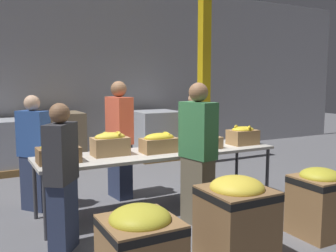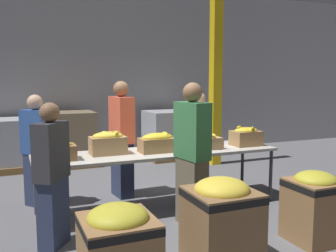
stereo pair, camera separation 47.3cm
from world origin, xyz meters
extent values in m
plane|color=slate|center=(0.00, 0.00, 0.00)|extent=(30.00, 30.00, 0.00)
cube|color=#A8A8AD|center=(0.00, 3.91, 2.00)|extent=(16.00, 0.08, 4.00)
cube|color=beige|center=(0.00, 0.00, 0.78)|extent=(3.35, 0.85, 0.04)
cylinder|color=#38383D|center=(-1.62, -0.37, 0.38)|extent=(0.05, 0.05, 0.76)
cylinder|color=#38383D|center=(1.62, -0.37, 0.38)|extent=(0.05, 0.05, 0.76)
cylinder|color=#38383D|center=(-1.62, 0.37, 0.38)|extent=(0.05, 0.05, 0.76)
cylinder|color=#38383D|center=(1.62, 0.37, 0.38)|extent=(0.05, 0.05, 0.76)
cube|color=olive|center=(-1.39, -0.07, 0.89)|extent=(0.49, 0.31, 0.18)
ellipsoid|color=gold|center=(-1.39, -0.07, 0.99)|extent=(0.41, 0.27, 0.10)
ellipsoid|color=gold|center=(-1.50, -0.08, 1.03)|extent=(0.11, 0.22, 0.04)
ellipsoid|color=gold|center=(-1.34, -0.01, 1.02)|extent=(0.22, 0.14, 0.06)
ellipsoid|color=gold|center=(-1.41, -0.16, 1.01)|extent=(0.16, 0.21, 0.05)
cube|color=tan|center=(-0.70, 0.06, 0.92)|extent=(0.46, 0.29, 0.23)
ellipsoid|color=yellow|center=(-0.70, 0.06, 1.04)|extent=(0.40, 0.25, 0.12)
ellipsoid|color=yellow|center=(-0.61, 0.05, 1.09)|extent=(0.14, 0.13, 0.04)
ellipsoid|color=yellow|center=(-0.60, 0.00, 1.09)|extent=(0.12, 0.18, 0.04)
ellipsoid|color=yellow|center=(-0.72, 0.14, 1.08)|extent=(0.09, 0.16, 0.04)
cube|color=#A37A4C|center=(-0.05, -0.05, 0.90)|extent=(0.49, 0.28, 0.19)
ellipsoid|color=yellow|center=(-0.05, -0.05, 1.00)|extent=(0.43, 0.24, 0.12)
ellipsoid|color=yellow|center=(-0.05, 0.00, 1.03)|extent=(0.13, 0.15, 0.04)
ellipsoid|color=yellow|center=(0.07, -0.03, 1.05)|extent=(0.05, 0.21, 0.04)
cube|color=tan|center=(0.66, -0.07, 0.88)|extent=(0.45, 0.34, 0.17)
ellipsoid|color=yellow|center=(0.66, -0.07, 0.97)|extent=(0.36, 0.28, 0.07)
ellipsoid|color=yellow|center=(0.59, -0.14, 1.01)|extent=(0.17, 0.15, 0.04)
ellipsoid|color=yellow|center=(0.73, -0.17, 1.01)|extent=(0.06, 0.22, 0.05)
ellipsoid|color=yellow|center=(0.68, 0.00, 0.98)|extent=(0.19, 0.11, 0.04)
ellipsoid|color=yellow|center=(0.56, -0.10, 1.00)|extent=(0.15, 0.13, 0.04)
cube|color=#A37A4C|center=(1.36, -0.08, 0.91)|extent=(0.42, 0.30, 0.22)
ellipsoid|color=yellow|center=(1.36, -0.08, 1.03)|extent=(0.36, 0.26, 0.09)
ellipsoid|color=yellow|center=(1.41, -0.11, 1.06)|extent=(0.10, 0.16, 0.06)
ellipsoid|color=yellow|center=(1.28, -0.02, 1.07)|extent=(0.15, 0.13, 0.05)
ellipsoid|color=yellow|center=(1.42, -0.17, 1.07)|extent=(0.17, 0.18, 0.05)
ellipsoid|color=yellow|center=(1.36, -0.12, 1.05)|extent=(0.14, 0.17, 0.04)
cube|color=#2D3856|center=(0.97, 0.68, 0.37)|extent=(0.25, 0.38, 0.75)
cube|color=silver|center=(0.97, 0.68, 1.06)|extent=(0.28, 0.45, 0.62)
sphere|color=tan|center=(0.97, 0.68, 1.47)|extent=(0.21, 0.21, 0.21)
cube|color=#2D3856|center=(-1.50, -0.71, 0.37)|extent=(0.36, 0.40, 0.73)
cube|color=#333338|center=(-1.50, -0.71, 1.04)|extent=(0.41, 0.46, 0.61)
sphere|color=#896042|center=(-1.50, -0.71, 1.44)|extent=(0.21, 0.21, 0.21)
cube|color=#6B604C|center=(0.14, -0.73, 0.41)|extent=(0.28, 0.43, 0.83)
cube|color=#387A47|center=(0.14, -0.73, 1.17)|extent=(0.31, 0.50, 0.68)
sphere|color=#896042|center=(0.14, -0.73, 1.63)|extent=(0.23, 0.23, 0.23)
cube|color=#2D3856|center=(-0.33, 0.71, 0.42)|extent=(0.27, 0.42, 0.84)
cube|color=#EA5B3D|center=(-0.33, 0.71, 1.18)|extent=(0.29, 0.50, 0.69)
sphere|color=#896042|center=(-0.33, 0.71, 1.64)|extent=(0.24, 0.24, 0.24)
cube|color=#2D3856|center=(-1.56, 0.73, 0.37)|extent=(0.38, 0.40, 0.75)
cube|color=#2D5199|center=(-1.56, 0.73, 1.06)|extent=(0.43, 0.46, 0.62)
sphere|color=#DBAD89|center=(-1.56, 0.73, 1.47)|extent=(0.21, 0.21, 0.21)
cube|color=olive|center=(-1.05, -1.69, 0.29)|extent=(0.63, 0.63, 0.58)
cube|color=black|center=(-1.05, -1.69, 0.53)|extent=(0.64, 0.64, 0.07)
ellipsoid|color=gold|center=(-1.05, -1.69, 0.59)|extent=(0.54, 0.54, 0.22)
cube|color=olive|center=(-0.01, -1.69, 0.36)|extent=(0.63, 0.63, 0.71)
cube|color=black|center=(-0.01, -1.69, 0.66)|extent=(0.64, 0.64, 0.07)
ellipsoid|color=yellow|center=(-0.01, -1.69, 0.72)|extent=(0.54, 0.54, 0.22)
cube|color=olive|center=(1.17, -1.69, 0.34)|extent=(0.53, 0.53, 0.69)
cube|color=black|center=(1.17, -1.69, 0.63)|extent=(0.53, 0.53, 0.07)
ellipsoid|color=gold|center=(1.17, -1.69, 0.70)|extent=(0.45, 0.45, 0.19)
cube|color=yellow|center=(2.09, 2.11, 2.00)|extent=(0.20, 0.20, 4.00)
cube|color=olive|center=(1.44, 3.10, 0.07)|extent=(1.07, 1.07, 0.13)
cube|color=#B2B7C1|center=(1.44, 3.10, 0.60)|extent=(0.98, 0.98, 0.95)
cube|color=olive|center=(-1.79, 3.23, 0.07)|extent=(1.02, 1.02, 0.13)
cube|color=#B2B7C1|center=(-1.79, 3.23, 0.57)|extent=(0.94, 0.94, 0.89)
cube|color=olive|center=(-0.69, 3.19, 0.07)|extent=(0.96, 0.96, 0.13)
cube|color=#897556|center=(-0.69, 3.19, 0.63)|extent=(0.88, 0.88, 0.99)
camera|label=1|loc=(-2.28, -4.53, 1.77)|focal=40.00mm
camera|label=2|loc=(-1.86, -4.73, 1.77)|focal=40.00mm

